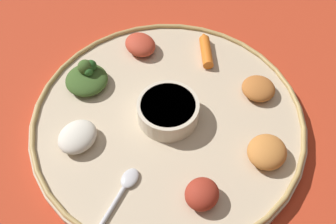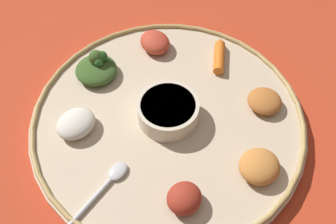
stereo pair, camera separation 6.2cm
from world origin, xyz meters
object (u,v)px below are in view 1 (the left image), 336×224
(spoon, at_px, (116,201))
(carrot_near_spoon, at_px, (206,49))
(greens_pile, at_px, (87,77))
(center_bowl, at_px, (168,110))

(spoon, bearing_deg, carrot_near_spoon, -8.36)
(spoon, relative_size, greens_pile, 1.63)
(carrot_near_spoon, bearing_deg, greens_pile, 127.03)
(center_bowl, bearing_deg, carrot_near_spoon, -7.82)
(center_bowl, relative_size, spoon, 0.60)
(greens_pile, bearing_deg, center_bowl, -99.83)
(greens_pile, relative_size, carrot_near_spoon, 1.19)
(center_bowl, xyz_separation_m, carrot_near_spoon, (0.16, -0.02, -0.01))
(center_bowl, relative_size, greens_pile, 0.98)
(greens_pile, bearing_deg, carrot_near_spoon, -52.97)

